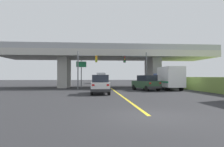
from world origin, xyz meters
The scene contains 10 objects.
ground centered at (0.00, 25.52, 0.00)m, with size 160.00×160.00×0.00m, color #2B2B2D.
overpass_bridge centered at (0.00, 25.52, 5.03)m, with size 35.49×9.10×7.01m.
lane_divider_stripe centered at (0.00, 11.48, 0.00)m, with size 0.20×22.96×0.01m, color yellow.
suv_lead centered at (-1.99, 12.07, 1.01)m, with size 1.93×4.70×2.02m.
suv_crossing centered at (4.28, 16.78, 1.01)m, with size 3.20×4.76×2.02m.
box_truck centered at (7.74, 17.75, 1.65)m, with size 2.33×6.51×3.17m.
traffic_signal_nearside centered at (3.84, 19.48, 3.52)m, with size 3.51×0.36×5.41m.
traffic_signal_farside centered at (-4.07, 20.19, 3.55)m, with size 2.93×0.36×5.59m.
highway_sign centered at (-4.70, 22.42, 3.24)m, with size 1.62×0.17×4.41m.
semi_truck_distant centered at (-0.93, 45.90, 1.55)m, with size 2.33×7.40×2.89m.
Camera 1 is at (-2.51, -8.94, 1.82)m, focal length 31.50 mm.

